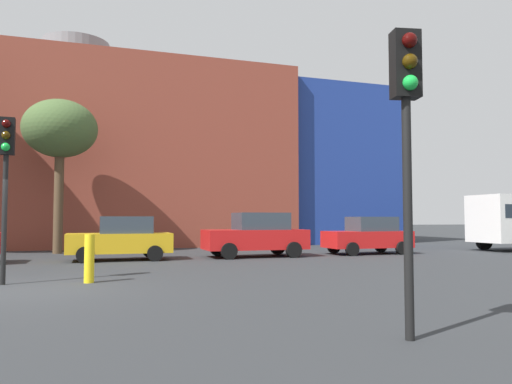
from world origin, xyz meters
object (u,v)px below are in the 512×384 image
object	(u,v)px
parked_car_3	(256,235)
bollard_yellow_0	(89,258)
traffic_light_island	(6,161)
bare_tree_0	(60,131)
parked_car_2	(121,238)
parked_car_4	(368,235)
traffic_light_near_right	(407,111)

from	to	relation	value
parked_car_3	bollard_yellow_0	xyz separation A→B (m)	(-6.45, -6.49, -0.31)
traffic_light_island	bare_tree_0	bearing A→B (deg)	175.13
bare_tree_0	bollard_yellow_0	bearing A→B (deg)	-82.45
parked_car_2	bare_tree_0	world-z (taller)	bare_tree_0
bare_tree_0	bollard_yellow_0	size ratio (longest dim) A/B	5.91
parked_car_2	parked_car_4	bearing A→B (deg)	180.00
parked_car_4	traffic_light_island	bearing A→B (deg)	24.57
parked_car_2	bollard_yellow_0	world-z (taller)	parked_car_2
traffic_light_near_right	parked_car_2	bearing A→B (deg)	-156.82
parked_car_4	parked_car_2	bearing A→B (deg)	-0.00
traffic_light_near_right	parked_car_4	bearing A→B (deg)	161.96
parked_car_3	traffic_light_island	size ratio (longest dim) A/B	1.05
parked_car_3	parked_car_4	distance (m)	5.26
parked_car_3	bollard_yellow_0	size ratio (longest dim) A/B	3.54
parked_car_4	bare_tree_0	xyz separation A→B (m)	(-13.17, 4.56, 4.75)
parked_car_2	bollard_yellow_0	size ratio (longest dim) A/B	3.22
parked_car_2	traffic_light_island	size ratio (longest dim) A/B	0.95
parked_car_4	bollard_yellow_0	bearing A→B (deg)	29.01
traffic_light_island	bollard_yellow_0	xyz separation A→B (m)	(1.94, -0.25, -2.35)
traffic_light_island	parked_car_4	bearing A→B (deg)	112.22
parked_car_4	traffic_light_near_right	xyz separation A→B (m)	(-7.72, -13.77, 2.15)
bare_tree_0	traffic_light_near_right	bearing A→B (deg)	-73.43
parked_car_4	bollard_yellow_0	distance (m)	13.39
traffic_light_island	parked_car_2	bearing A→B (deg)	151.89
traffic_light_near_right	traffic_light_island	xyz separation A→B (m)	(-5.93, 7.53, -0.04)
bollard_yellow_0	traffic_light_near_right	bearing A→B (deg)	-61.28
traffic_light_near_right	bollard_yellow_0	size ratio (longest dim) A/B	3.42
parked_car_3	parked_car_4	xyz separation A→B (m)	(5.26, -0.00, -0.08)
traffic_light_island	traffic_light_near_right	bearing A→B (deg)	35.85
parked_car_3	traffic_light_island	distance (m)	10.65
parked_car_3	parked_car_2	bearing A→B (deg)	0.00
parked_car_3	parked_car_4	bearing A→B (deg)	180.00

